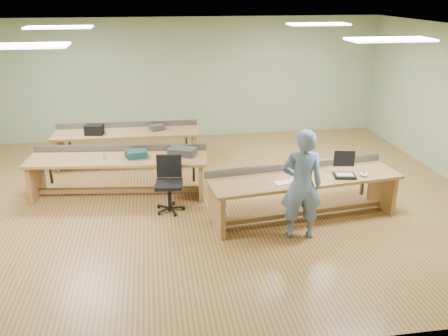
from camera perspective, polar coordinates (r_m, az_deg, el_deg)
The scene contains 21 objects.
floor at distance 8.80m, azimuth -2.29°, elevation -3.67°, with size 10.00×10.00×0.00m, color olive.
ceiling at distance 8.03m, azimuth -2.60°, elevation 16.18°, with size 10.00×10.00×0.00m, color silver.
wall_back at distance 12.18m, azimuth -4.65°, elevation 10.64°, with size 10.00×0.04×3.00m, color gray.
wall_front at distance 4.60m, azimuth 3.38°, elevation -7.19°, with size 10.00×0.04×3.00m, color gray.
fluor_panels at distance 8.04m, azimuth -2.60°, elevation 15.96°, with size 6.20×3.50×0.03m.
workbench_front at distance 8.00m, azimuth 9.50°, elevation -2.18°, with size 3.28×1.24×0.86m.
workbench_mid at distance 8.97m, azimuth -12.57°, elevation 0.21°, with size 3.33×1.24×0.86m.
workbench_back at distance 10.54m, azimuth -11.55°, elevation 3.38°, with size 3.11×0.92×0.86m.
person at distance 7.24m, azimuth 9.31°, elevation -2.01°, with size 0.64×0.42×1.75m, color #667DA6.
laptop_base at distance 8.01m, azimuth 14.31°, elevation -0.92°, with size 0.34×0.28×0.04m, color black.
laptop_screen at distance 8.05m, azimuth 14.27°, elevation 1.10°, with size 0.34×0.02×0.27m, color black.
keyboard at distance 7.60m, azimuth 7.77°, elevation -1.69°, with size 0.46×0.15×0.03m, color white.
trackball_mouse at distance 8.13m, azimuth 16.48°, elevation -0.72°, with size 0.13×0.15×0.06m, color white.
camera_bag at distance 8.10m, azimuth 9.73°, elevation 0.14°, with size 0.23×0.15×0.16m, color black.
task_chair at distance 8.28m, azimuth -6.58°, elevation -2.78°, with size 0.58×0.58×0.96m.
parts_bin_teal at distance 8.80m, azimuth -10.44°, elevation 1.66°, with size 0.36×0.27×0.12m, color #12363D.
parts_bin_grey at distance 8.81m, azimuth -5.04°, elevation 2.01°, with size 0.49×0.31×0.13m, color #323134.
mug at distance 8.83m, azimuth -11.51°, elevation 1.56°, with size 0.12×0.12×0.10m, color #323134.
drinks_can at distance 8.84m, azimuth -14.22°, elevation 1.41°, with size 0.06×0.06×0.11m, color silver.
storage_box_back at distance 10.37m, azimuth -15.34°, elevation 4.47°, with size 0.37×0.26×0.21m, color black.
tray_back at distance 10.44m, azimuth -8.06°, elevation 4.86°, with size 0.30×0.22×0.12m, color #323134.
Camera 1 is at (-0.89, -7.96, 3.66)m, focal length 38.00 mm.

